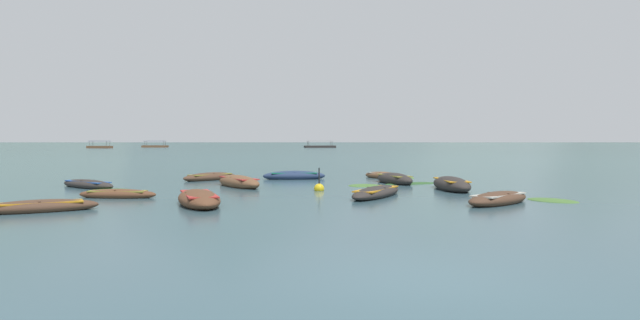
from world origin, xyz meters
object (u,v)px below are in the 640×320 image
rowboat_1 (210,177)px  rowboat_10 (384,176)px  rowboat_5 (118,194)px  rowboat_7 (39,207)px  rowboat_4 (376,193)px  rowboat_8 (239,182)px  ferry_1 (320,146)px  mooring_buoy (319,188)px  rowboat_11 (451,185)px  rowboat_0 (199,199)px  rowboat_9 (498,199)px  ferry_0 (100,147)px  ferry_2 (155,146)px  rowboat_2 (394,179)px  rowboat_6 (88,184)px  rowboat_3 (294,176)px

rowboat_1 → rowboat_10: bearing=-0.4°
rowboat_5 → rowboat_7: (-1.51, -4.07, 0.01)m
rowboat_4 → rowboat_8: (-5.64, 5.74, 0.05)m
ferry_1 → mooring_buoy: bearing=-98.1°
rowboat_11 → mooring_buoy: bearing=177.1°
ferry_1 → rowboat_8: bearing=-99.6°
rowboat_5 → rowboat_0: bearing=-39.9°
ferry_1 → mooring_buoy: ferry_1 is taller
rowboat_9 → ferry_0: (-55.30, 163.96, 0.27)m
ferry_0 → ferry_2: size_ratio=0.91×
rowboat_7 → rowboat_2: bearing=33.6°
ferry_0 → ferry_1: bearing=1.7°
rowboat_4 → rowboat_2: bearing=68.2°
rowboat_10 → ferry_0: size_ratio=0.39×
rowboat_6 → ferry_2: size_ratio=0.40×
rowboat_4 → ferry_1: 164.38m
rowboat_6 → rowboat_9: bearing=-28.7°
rowboat_0 → rowboat_4: rowboat_0 is taller
rowboat_3 → rowboat_11: (6.64, -8.01, 0.04)m
rowboat_4 → rowboat_5: 10.44m
rowboat_2 → rowboat_10: 3.83m
rowboat_0 → rowboat_3: bearing=69.8°
rowboat_8 → rowboat_9: size_ratio=1.21×
rowboat_8 → rowboat_9: (9.41, -8.79, -0.05)m
rowboat_3 → ferry_0: (-49.13, 150.30, 0.26)m
rowboat_7 → ferry_1: size_ratio=0.34×
rowboat_10 → rowboat_2: bearing=-96.3°
ferry_0 → ferry_1: size_ratio=0.77×
rowboat_3 → rowboat_2: bearing=-38.2°
rowboat_4 → rowboat_3: bearing=102.7°
rowboat_4 → mooring_buoy: bearing=124.1°
rowboat_2 → rowboat_1: bearing=158.7°
ferry_2 → rowboat_2: bearing=-77.1°
rowboat_1 → mooring_buoy: 9.30m
rowboat_9 → rowboat_2: bearing=96.6°
rowboat_10 → rowboat_6: bearing=-164.8°
ferry_1 → rowboat_1: bearing=-100.5°
rowboat_9 → ferry_1: 166.98m
rowboat_4 → ferry_1: ferry_1 is taller
rowboat_4 → rowboat_11: rowboat_11 is taller
rowboat_11 → ferry_0: size_ratio=0.52×
rowboat_4 → mooring_buoy: (-1.97, 2.90, -0.06)m
ferry_0 → rowboat_10: bearing=-70.1°
rowboat_7 → mooring_buoy: mooring_buoy is taller
rowboat_0 → rowboat_7: 5.07m
rowboat_0 → rowboat_1: bearing=91.6°
rowboat_3 → ferry_2: bearing=101.6°
rowboat_1 → rowboat_3: (4.93, 0.09, 0.02)m
rowboat_0 → ferry_1: bearing=80.4°
rowboat_2 → rowboat_11: 4.34m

